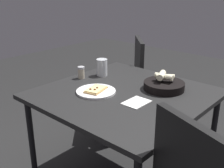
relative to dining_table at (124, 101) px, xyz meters
The scene contains 7 objects.
dining_table is the anchor object (origin of this frame).
pizza_plate 0.20m from the dining_table, 47.24° to the right, with size 0.26×0.26×0.04m.
bread_basket 0.29m from the dining_table, 142.99° to the left, with size 0.27×0.27×0.11m.
beer_glass 0.40m from the dining_table, 113.47° to the right, with size 0.08×0.08×0.13m.
pepper_shaker 0.43m from the dining_table, 90.23° to the right, with size 0.05×0.05×0.09m.
napkin 0.19m from the dining_table, 63.23° to the left, with size 0.16×0.12×0.00m.
chair_far 0.86m from the dining_table, 142.32° to the right, with size 0.62×0.62×0.92m.
Camera 1 is at (1.32, 1.07, 1.43)m, focal length 44.55 mm.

